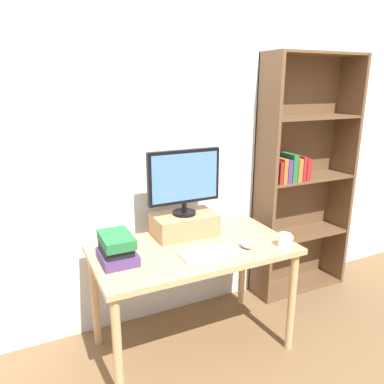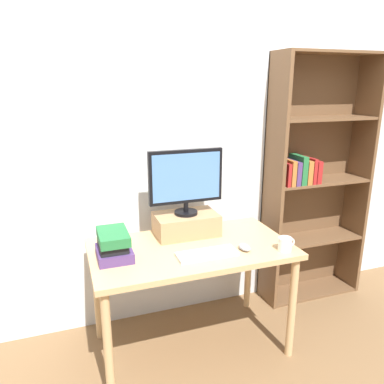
{
  "view_description": "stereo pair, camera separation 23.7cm",
  "coord_description": "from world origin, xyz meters",
  "px_view_note": "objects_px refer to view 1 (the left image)",
  "views": [
    {
      "loc": [
        -0.94,
        -1.98,
        1.74
      ],
      "look_at": [
        0.03,
        0.08,
        1.08
      ],
      "focal_mm": 35.0,
      "sensor_mm": 36.0,
      "label": 1
    },
    {
      "loc": [
        -0.72,
        -2.07,
        1.74
      ],
      "look_at": [
        0.03,
        0.08,
        1.08
      ],
      "focal_mm": 35.0,
      "sensor_mm": 36.0,
      "label": 2
    }
  ],
  "objects_px": {
    "riser_box": "(184,224)",
    "coffee_mug": "(285,240)",
    "computer_monitor": "(184,179)",
    "computer_mouse": "(246,245)",
    "keyboard": "(211,253)",
    "desk": "(193,259)",
    "book_stack": "(117,249)",
    "bookshelf_unit": "(301,177)"
  },
  "relations": [
    {
      "from": "computer_monitor",
      "to": "computer_mouse",
      "type": "bearing_deg",
      "value": -54.14
    },
    {
      "from": "riser_box",
      "to": "coffee_mug",
      "type": "relative_size",
      "value": 3.8
    },
    {
      "from": "bookshelf_unit",
      "to": "computer_mouse",
      "type": "distance_m",
      "value": 1.03
    },
    {
      "from": "keyboard",
      "to": "book_stack",
      "type": "height_order",
      "value": "book_stack"
    },
    {
      "from": "riser_box",
      "to": "computer_mouse",
      "type": "bearing_deg",
      "value": -54.25
    },
    {
      "from": "desk",
      "to": "computer_monitor",
      "type": "relative_size",
      "value": 2.52
    },
    {
      "from": "keyboard",
      "to": "computer_mouse",
      "type": "xyz_separation_m",
      "value": [
        0.25,
        0.0,
        0.01
      ]
    },
    {
      "from": "keyboard",
      "to": "coffee_mug",
      "type": "distance_m",
      "value": 0.5
    },
    {
      "from": "desk",
      "to": "riser_box",
      "type": "relative_size",
      "value": 2.99
    },
    {
      "from": "book_stack",
      "to": "coffee_mug",
      "type": "height_order",
      "value": "book_stack"
    },
    {
      "from": "computer_monitor",
      "to": "coffee_mug",
      "type": "height_order",
      "value": "computer_monitor"
    },
    {
      "from": "riser_box",
      "to": "book_stack",
      "type": "height_order",
      "value": "book_stack"
    },
    {
      "from": "desk",
      "to": "keyboard",
      "type": "distance_m",
      "value": 0.19
    },
    {
      "from": "computer_mouse",
      "to": "coffee_mug",
      "type": "xyz_separation_m",
      "value": [
        0.24,
        -0.09,
        0.02
      ]
    },
    {
      "from": "coffee_mug",
      "to": "desk",
      "type": "bearing_deg",
      "value": 154.96
    },
    {
      "from": "computer_monitor",
      "to": "book_stack",
      "type": "xyz_separation_m",
      "value": [
        -0.52,
        -0.21,
        -0.31
      ]
    },
    {
      "from": "bookshelf_unit",
      "to": "coffee_mug",
      "type": "relative_size",
      "value": 17.66
    },
    {
      "from": "riser_box",
      "to": "computer_monitor",
      "type": "height_order",
      "value": "computer_monitor"
    },
    {
      "from": "book_stack",
      "to": "coffee_mug",
      "type": "xyz_separation_m",
      "value": [
        1.02,
        -0.25,
        -0.04
      ]
    },
    {
      "from": "computer_monitor",
      "to": "book_stack",
      "type": "relative_size",
      "value": 1.91
    },
    {
      "from": "riser_box",
      "to": "keyboard",
      "type": "bearing_deg",
      "value": -88.34
    },
    {
      "from": "bookshelf_unit",
      "to": "book_stack",
      "type": "bearing_deg",
      "value": -167.87
    },
    {
      "from": "coffee_mug",
      "to": "bookshelf_unit",
      "type": "bearing_deg",
      "value": 43.65
    },
    {
      "from": "keyboard",
      "to": "desk",
      "type": "bearing_deg",
      "value": 105.86
    },
    {
      "from": "bookshelf_unit",
      "to": "computer_mouse",
      "type": "relative_size",
      "value": 18.92
    },
    {
      "from": "desk",
      "to": "keyboard",
      "type": "xyz_separation_m",
      "value": [
        0.05,
        -0.16,
        0.1
      ]
    },
    {
      "from": "bookshelf_unit",
      "to": "keyboard",
      "type": "height_order",
      "value": "bookshelf_unit"
    },
    {
      "from": "computer_monitor",
      "to": "computer_mouse",
      "type": "height_order",
      "value": "computer_monitor"
    },
    {
      "from": "bookshelf_unit",
      "to": "riser_box",
      "type": "xyz_separation_m",
      "value": [
        -1.12,
        -0.15,
        -0.18
      ]
    },
    {
      "from": "desk",
      "to": "book_stack",
      "type": "bearing_deg",
      "value": -179.61
    },
    {
      "from": "desk",
      "to": "coffee_mug",
      "type": "height_order",
      "value": "coffee_mug"
    },
    {
      "from": "coffee_mug",
      "to": "keyboard",
      "type": "bearing_deg",
      "value": 169.67
    },
    {
      "from": "desk",
      "to": "computer_mouse",
      "type": "xyz_separation_m",
      "value": [
        0.3,
        -0.16,
        0.1
      ]
    },
    {
      "from": "bookshelf_unit",
      "to": "keyboard",
      "type": "distance_m",
      "value": 1.25
    },
    {
      "from": "keyboard",
      "to": "riser_box",
      "type": "bearing_deg",
      "value": 91.66
    },
    {
      "from": "bookshelf_unit",
      "to": "riser_box",
      "type": "distance_m",
      "value": 1.15
    },
    {
      "from": "desk",
      "to": "keyboard",
      "type": "relative_size",
      "value": 3.43
    },
    {
      "from": "computer_monitor",
      "to": "keyboard",
      "type": "bearing_deg",
      "value": -88.34
    },
    {
      "from": "desk",
      "to": "computer_monitor",
      "type": "bearing_deg",
      "value": 80.23
    },
    {
      "from": "riser_box",
      "to": "coffee_mug",
      "type": "xyz_separation_m",
      "value": [
        0.5,
        -0.45,
        -0.03
      ]
    },
    {
      "from": "riser_box",
      "to": "book_stack",
      "type": "relative_size",
      "value": 1.61
    },
    {
      "from": "computer_monitor",
      "to": "bookshelf_unit",
      "type": "bearing_deg",
      "value": 7.48
    }
  ]
}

